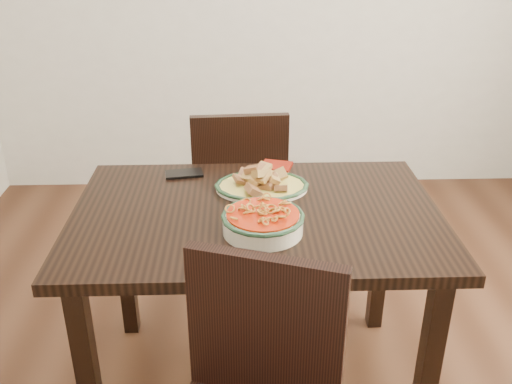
{
  "coord_description": "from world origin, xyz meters",
  "views": [
    {
      "loc": [
        -0.19,
        -1.82,
        1.63
      ],
      "look_at": [
        -0.13,
        -0.1,
        0.81
      ],
      "focal_mm": 40.0,
      "sensor_mm": 36.0,
      "label": 1
    }
  ],
  "objects_px": {
    "dining_table": "(256,235)",
    "fish_plate": "(262,178)",
    "noodle_bowl": "(263,219)",
    "smartphone": "(184,174)",
    "chair_far": "(239,188)"
  },
  "relations": [
    {
      "from": "chair_far",
      "to": "fish_plate",
      "type": "relative_size",
      "value": 2.69
    },
    {
      "from": "dining_table",
      "to": "noodle_bowl",
      "type": "relative_size",
      "value": 4.74
    },
    {
      "from": "noodle_bowl",
      "to": "smartphone",
      "type": "xyz_separation_m",
      "value": [
        -0.28,
        0.45,
        -0.04
      ]
    },
    {
      "from": "dining_table",
      "to": "smartphone",
      "type": "bearing_deg",
      "value": 130.95
    },
    {
      "from": "dining_table",
      "to": "fish_plate",
      "type": "relative_size",
      "value": 3.74
    },
    {
      "from": "chair_far",
      "to": "fish_plate",
      "type": "distance_m",
      "value": 0.62
    },
    {
      "from": "dining_table",
      "to": "smartphone",
      "type": "distance_m",
      "value": 0.42
    },
    {
      "from": "chair_far",
      "to": "noodle_bowl",
      "type": "distance_m",
      "value": 0.91
    },
    {
      "from": "dining_table",
      "to": "chair_far",
      "type": "xyz_separation_m",
      "value": [
        -0.06,
        0.71,
        -0.16
      ]
    },
    {
      "from": "chair_far",
      "to": "noodle_bowl",
      "type": "bearing_deg",
      "value": 91.31
    },
    {
      "from": "chair_far",
      "to": "smartphone",
      "type": "xyz_separation_m",
      "value": [
        -0.21,
        -0.4,
        0.26
      ]
    },
    {
      "from": "chair_far",
      "to": "smartphone",
      "type": "relative_size",
      "value": 6.29
    },
    {
      "from": "fish_plate",
      "to": "smartphone",
      "type": "bearing_deg",
      "value": 154.51
    },
    {
      "from": "fish_plate",
      "to": "noodle_bowl",
      "type": "xyz_separation_m",
      "value": [
        -0.01,
        -0.31,
        -0.0
      ]
    },
    {
      "from": "dining_table",
      "to": "chair_far",
      "type": "relative_size",
      "value": 1.39
    }
  ]
}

